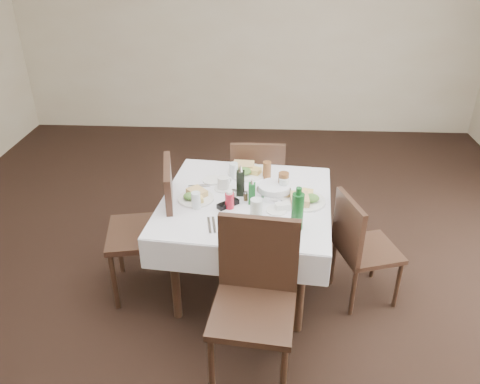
{
  "coord_description": "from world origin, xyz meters",
  "views": [
    {
      "loc": [
        0.21,
        -2.64,
        2.4
      ],
      "look_at": [
        0.05,
        0.24,
        0.8
      ],
      "focal_mm": 35.0,
      "sensor_mm": 36.0,
      "label": 1
    }
  ],
  "objects": [
    {
      "name": "green_bottle",
      "position": [
        0.43,
        -0.15,
        0.89
      ],
      "size": [
        0.08,
        0.08,
        0.29
      ],
      "color": "#175D24",
      "rests_on": "dining_table"
    },
    {
      "name": "meal_north",
      "position": [
        0.08,
        0.61,
        0.79
      ],
      "size": [
        0.31,
        0.31,
        0.07
      ],
      "color": "white",
      "rests_on": "dining_table"
    },
    {
      "name": "side_plate_b",
      "position": [
        0.31,
        0.05,
        0.77
      ],
      "size": [
        0.14,
        0.14,
        0.01
      ],
      "color": "white",
      "rests_on": "dining_table"
    },
    {
      "name": "cutlery_e",
      "position": [
        0.49,
        0.1,
        0.77
      ],
      "size": [
        0.19,
        0.12,
        0.01
      ],
      "color": "silver",
      "rests_on": "dining_table"
    },
    {
      "name": "sunglasses",
      "position": [
        -0.02,
        0.1,
        0.78
      ],
      "size": [
        0.15,
        0.15,
        0.03
      ],
      "color": "black",
      "rests_on": "dining_table"
    },
    {
      "name": "coffee_mug",
      "position": [
        -0.07,
        0.34,
        0.81
      ],
      "size": [
        0.13,
        0.13,
        0.1
      ],
      "color": "white",
      "rests_on": "dining_table"
    },
    {
      "name": "water_n",
      "position": [
        -0.01,
        0.53,
        0.82
      ],
      "size": [
        0.07,
        0.07,
        0.12
      ],
      "color": "silver",
      "rests_on": "dining_table"
    },
    {
      "name": "iced_tea_a",
      "position": [
        0.24,
        0.54,
        0.83
      ],
      "size": [
        0.06,
        0.06,
        0.13
      ],
      "color": "brown",
      "rests_on": "dining_table"
    },
    {
      "name": "meal_east",
      "position": [
        0.5,
        0.18,
        0.79
      ],
      "size": [
        0.3,
        0.3,
        0.06
      ],
      "color": "white",
      "rests_on": "dining_table"
    },
    {
      "name": "pepper_shaker",
      "position": [
        0.1,
        0.19,
        0.8
      ],
      "size": [
        0.03,
        0.03,
        0.07
      ],
      "color": "#45341B",
      "rests_on": "dining_table"
    },
    {
      "name": "ketchup_bottle",
      "position": [
        -0.01,
        0.08,
        0.82
      ],
      "size": [
        0.06,
        0.06,
        0.13
      ],
      "color": "#B3182C",
      "rests_on": "dining_table"
    },
    {
      "name": "water_s",
      "position": [
        0.17,
        -0.05,
        0.84
      ],
      "size": [
        0.08,
        0.08,
        0.15
      ],
      "color": "silver",
      "rests_on": "dining_table"
    },
    {
      "name": "bread_basket",
      "position": [
        0.29,
        0.27,
        0.8
      ],
      "size": [
        0.25,
        0.25,
        0.08
      ],
      "color": "silver",
      "rests_on": "dining_table"
    },
    {
      "name": "dining_table",
      "position": [
        0.1,
        0.21,
        0.67
      ],
      "size": [
        1.28,
        1.28,
        0.76
      ],
      "color": "#312315",
      "rests_on": "ground"
    },
    {
      "name": "sugar_caddy",
      "position": [
        0.35,
        0.07,
        0.79
      ],
      "size": [
        0.11,
        0.08,
        0.05
      ],
      "color": "white",
      "rests_on": "dining_table"
    },
    {
      "name": "water_w",
      "position": [
        -0.23,
        0.07,
        0.82
      ],
      "size": [
        0.06,
        0.06,
        0.12
      ],
      "color": "silver",
      "rests_on": "dining_table"
    },
    {
      "name": "oil_cruet_dark",
      "position": [
        0.06,
        0.26,
        0.86
      ],
      "size": [
        0.06,
        0.06,
        0.24
      ],
      "color": "black",
      "rests_on": "dining_table"
    },
    {
      "name": "oil_cruet_green",
      "position": [
        0.14,
        0.15,
        0.85
      ],
      "size": [
        0.05,
        0.05,
        0.2
      ],
      "color": "#175D24",
      "rests_on": "dining_table"
    },
    {
      "name": "salt_shaker",
      "position": [
        0.01,
        0.18,
        0.8
      ],
      "size": [
        0.04,
        0.04,
        0.08
      ],
      "color": "white",
      "rests_on": "dining_table"
    },
    {
      "name": "cutlery_s",
      "position": [
        -0.11,
        -0.15,
        0.77
      ],
      "size": [
        0.08,
        0.2,
        0.01
      ],
      "color": "silver",
      "rests_on": "dining_table"
    },
    {
      "name": "chair_south",
      "position": [
        0.19,
        -0.53,
        0.57
      ],
      "size": [
        0.52,
        0.52,
        1.0
      ],
      "color": "#312315",
      "rests_on": "ground"
    },
    {
      "name": "cutlery_n",
      "position": [
        0.22,
        0.6,
        0.77
      ],
      "size": [
        0.1,
        0.17,
        0.01
      ],
      "color": "silver",
      "rests_on": "dining_table"
    },
    {
      "name": "room_shell",
      "position": [
        0.0,
        0.0,
        1.71
      ],
      "size": [
        6.04,
        7.04,
        2.8
      ],
      "color": "#C3B091",
      "rests_on": "ground"
    },
    {
      "name": "chair_east",
      "position": [
        0.9,
        0.11,
        0.48
      ],
      "size": [
        0.5,
        0.5,
        0.85
      ],
      "color": "#312315",
      "rests_on": "ground"
    },
    {
      "name": "water_e",
      "position": [
        0.36,
        0.29,
        0.82
      ],
      "size": [
        0.07,
        0.07,
        0.13
      ],
      "color": "silver",
      "rests_on": "dining_table"
    },
    {
      "name": "chair_north",
      "position": [
        0.17,
        0.9,
        0.53
      ],
      "size": [
        0.45,
        0.45,
        0.93
      ],
      "color": "#312315",
      "rests_on": "ground"
    },
    {
      "name": "meal_south",
      "position": [
        0.11,
        -0.22,
        0.78
      ],
      "size": [
        0.26,
        0.26,
        0.06
      ],
      "color": "white",
      "rests_on": "dining_table"
    },
    {
      "name": "ground_plane",
      "position": [
        0.0,
        0.0,
        0.0
      ],
      "size": [
        7.0,
        7.0,
        0.0
      ],
      "primitive_type": "plane",
      "color": "black"
    },
    {
      "name": "cutlery_w",
      "position": [
        -0.26,
        0.37,
        0.77
      ],
      "size": [
        0.16,
        0.07,
        0.01
      ],
      "color": "silver",
      "rests_on": "dining_table"
    },
    {
      "name": "iced_tea_b",
      "position": [
        0.36,
        0.31,
        0.84
      ],
      "size": [
        0.08,
        0.08,
        0.16
      ],
      "color": "brown",
      "rests_on": "dining_table"
    },
    {
      "name": "side_plate_a",
      "position": [
        -0.17,
        0.46,
        0.77
      ],
      "size": [
        0.15,
        0.15,
        0.01
      ],
      "color": "white",
      "rests_on": "dining_table"
    },
    {
      "name": "meal_west",
      "position": [
        -0.26,
        0.19,
        0.78
      ],
      "size": [
        0.25,
        0.25,
        0.06
      ],
      "color": "white",
      "rests_on": "dining_table"
    },
    {
      "name": "chair_west",
      "position": [
        -0.56,
        0.16,
        0.58
      ],
      "size": [
        0.57,
        0.57,
        1.02
      ],
      "color": "#312315",
      "rests_on": "ground"
    }
  ]
}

